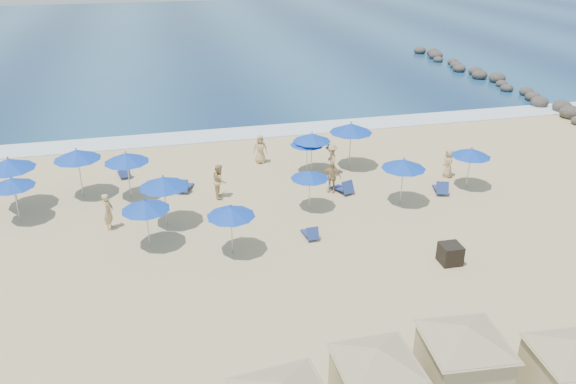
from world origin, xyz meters
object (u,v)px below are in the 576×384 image
(umbrella_11, at_px, (404,164))
(beachgoer_0, at_px, (108,212))
(umbrella_10, at_px, (471,152))
(cabana_3, at_px, (570,365))
(rock_jetty, at_px, (485,77))
(umbrella_8, at_px, (310,175))
(beachgoer_4, at_px, (260,149))
(beachgoer_5, at_px, (448,163))
(umbrella_6, at_px, (231,211))
(umbrella_3, at_px, (145,205))
(umbrella_9, at_px, (312,137))
(beachgoer_2, at_px, (331,177))
(umbrella_0, at_px, (9,164))
(umbrella_7, at_px, (307,141))
(cabana_2, at_px, (463,354))
(umbrella_1, at_px, (12,183))
(umbrella_2, at_px, (77,155))
(cabana_1, at_px, (376,375))
(beachgoer_1, at_px, (220,181))
(beachgoer_3, at_px, (331,159))
(umbrella_5, at_px, (163,182))
(trash_bin, at_px, (450,254))
(umbrella_12, at_px, (351,128))
(umbrella_4, at_px, (126,158))

(umbrella_11, bearing_deg, beachgoer_0, 177.13)
(umbrella_10, bearing_deg, beachgoer_0, -179.23)
(cabana_3, distance_m, beachgoer_0, 18.96)
(rock_jetty, distance_m, umbrella_8, 30.86)
(beachgoer_4, distance_m, beachgoer_5, 10.55)
(umbrella_6, bearing_deg, umbrella_3, 158.15)
(umbrella_8, relative_size, umbrella_9, 0.88)
(cabana_3, height_order, beachgoer_0, cabana_3)
(beachgoer_2, distance_m, beachgoer_5, 6.81)
(umbrella_0, xyz_separation_m, umbrella_11, (18.31, -3.89, -0.22))
(umbrella_7, xyz_separation_m, beachgoer_5, (7.36, -2.34, -1.06))
(rock_jetty, bearing_deg, cabana_2, -122.44)
(umbrella_1, xyz_separation_m, umbrella_8, (13.44, -1.94, -0.16))
(rock_jetty, bearing_deg, umbrella_0, -153.85)
(cabana_2, height_order, umbrella_2, cabana_2)
(umbrella_3, bearing_deg, cabana_3, -46.65)
(umbrella_6, distance_m, beachgoer_0, 6.23)
(beachgoer_2, distance_m, beachgoer_4, 5.54)
(cabana_1, height_order, beachgoer_1, cabana_1)
(umbrella_8, distance_m, beachgoer_3, 4.58)
(umbrella_9, bearing_deg, umbrella_6, -126.15)
(beachgoer_4, bearing_deg, umbrella_11, -40.56)
(rock_jetty, bearing_deg, cabana_3, -118.41)
(cabana_2, bearing_deg, beachgoer_1, 107.92)
(umbrella_7, bearing_deg, umbrella_5, -150.67)
(beachgoer_4, bearing_deg, umbrella_0, -156.39)
(umbrella_0, xyz_separation_m, umbrella_8, (13.76, -3.38, -0.53))
(umbrella_1, distance_m, umbrella_8, 13.58)
(cabana_1, bearing_deg, umbrella_1, 128.15)
(umbrella_3, bearing_deg, beachgoer_0, 129.24)
(umbrella_2, bearing_deg, umbrella_7, 1.28)
(cabana_3, distance_m, umbrella_6, 13.06)
(rock_jetty, relative_size, beachgoer_4, 15.79)
(umbrella_1, bearing_deg, umbrella_10, -3.90)
(umbrella_2, relative_size, beachgoer_3, 1.47)
(cabana_2, distance_m, umbrella_6, 10.80)
(umbrella_7, height_order, beachgoer_2, umbrella_7)
(trash_bin, relative_size, cabana_2, 0.18)
(cabana_3, distance_m, umbrella_12, 18.26)
(umbrella_6, bearing_deg, beachgoer_2, 39.82)
(cabana_3, xyz_separation_m, beachgoer_1, (-7.58, 16.10, -0.61))
(umbrella_8, xyz_separation_m, beachgoer_2, (1.64, 1.64, -0.97))
(beachgoer_4, bearing_deg, umbrella_3, -117.70)
(umbrella_1, relative_size, umbrella_12, 0.83)
(beachgoer_0, bearing_deg, cabana_2, -125.20)
(umbrella_11, bearing_deg, trash_bin, -93.17)
(rock_jetty, height_order, umbrella_8, umbrella_8)
(rock_jetty, height_order, umbrella_3, umbrella_3)
(umbrella_4, bearing_deg, umbrella_6, -57.49)
(umbrella_1, distance_m, beachgoer_1, 9.49)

